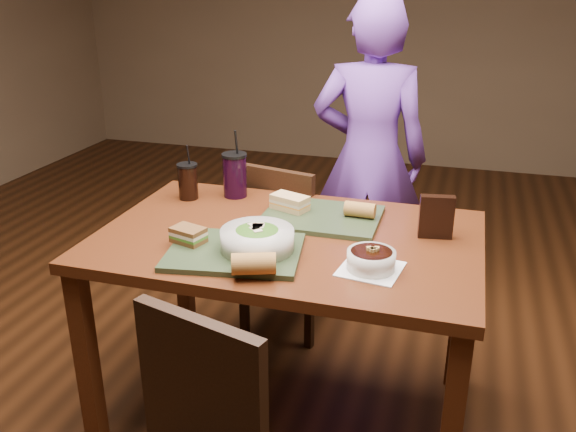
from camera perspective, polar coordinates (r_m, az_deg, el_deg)
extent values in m
plane|color=#381C0B|center=(2.49, 0.00, -17.80)|extent=(6.00, 6.00, 0.00)
cube|color=#502510|center=(2.23, -18.26, -12.97)|extent=(0.06, 0.06, 0.71)
cube|color=#502510|center=(2.78, -9.70, -4.85)|extent=(0.06, 0.06, 0.71)
cube|color=#502510|center=(2.54, 15.77, -8.22)|extent=(0.06, 0.06, 0.71)
cube|color=#502510|center=(2.10, 0.00, -2.28)|extent=(1.30, 0.85, 0.04)
cube|color=black|center=(1.55, -8.09, -16.47)|extent=(0.37, 0.14, 0.44)
cube|color=black|center=(2.83, -0.17, -3.33)|extent=(0.43, 0.43, 0.03)
cube|color=black|center=(2.59, -1.22, -0.14)|extent=(0.36, 0.12, 0.43)
cube|color=black|center=(2.84, -4.12, -7.93)|extent=(0.03, 0.03, 0.37)
cube|color=black|center=(2.75, 2.02, -8.87)|extent=(0.03, 0.03, 0.37)
cube|color=black|center=(3.09, -2.10, -5.22)|extent=(0.03, 0.03, 0.37)
cube|color=black|center=(3.02, 3.53, -5.98)|extent=(0.03, 0.03, 0.37)
imported|color=#703CA5|center=(2.96, 7.62, 5.30)|extent=(0.58, 0.41, 1.52)
cube|color=#29381F|center=(1.96, -5.00, -3.38)|extent=(0.47, 0.38, 0.02)
cube|color=#29381F|center=(2.23, 3.16, -0.09)|extent=(0.42, 0.32, 0.02)
cylinder|color=silver|center=(1.93, -2.90, -2.23)|extent=(0.23, 0.23, 0.07)
ellipsoid|color=#427219|center=(1.93, -2.90, -1.86)|extent=(0.19, 0.19, 0.06)
cube|color=beige|center=(1.92, -2.99, -1.19)|extent=(0.05, 0.05, 0.01)
cube|color=beige|center=(1.94, -3.21, -0.92)|extent=(0.05, 0.05, 0.01)
cube|color=beige|center=(1.94, -2.72, -0.92)|extent=(0.03, 0.04, 0.01)
cube|color=beige|center=(1.90, -2.92, -1.37)|extent=(0.05, 0.05, 0.01)
cube|color=beige|center=(1.94, -2.80, -0.94)|extent=(0.04, 0.04, 0.01)
cube|color=white|center=(1.87, 7.74, -4.95)|extent=(0.20, 0.20, 0.00)
cylinder|color=silver|center=(1.86, 7.78, -4.09)|extent=(0.15, 0.15, 0.06)
cylinder|color=black|center=(1.85, 7.82, -3.46)|extent=(0.13, 0.13, 0.01)
cube|color=#B28947|center=(1.84, 7.89, -3.13)|extent=(0.02, 0.02, 0.01)
cube|color=#B28947|center=(1.85, 8.15, -3.12)|extent=(0.02, 0.02, 0.01)
cube|color=#B28947|center=(1.85, 8.31, -3.03)|extent=(0.02, 0.02, 0.01)
cube|color=#B28947|center=(1.84, 7.97, -3.17)|extent=(0.02, 0.02, 0.01)
cube|color=#B28947|center=(1.85, 7.60, -3.04)|extent=(0.02, 0.02, 0.01)
cube|color=#B28947|center=(1.84, 7.82, -3.15)|extent=(0.02, 0.02, 0.01)
cube|color=#593819|center=(2.02, -9.28, -2.21)|extent=(0.12, 0.10, 0.01)
cube|color=#3F721E|center=(2.02, -9.30, -1.90)|extent=(0.12, 0.10, 0.01)
cube|color=beige|center=(2.01, -9.32, -1.62)|extent=(0.12, 0.10, 0.01)
cube|color=#593819|center=(2.01, -9.34, -1.28)|extent=(0.12, 0.10, 0.01)
cube|color=tan|center=(2.27, 0.17, 0.87)|extent=(0.15, 0.12, 0.02)
cube|color=orange|center=(2.27, 0.17, 1.16)|extent=(0.15, 0.12, 0.01)
cube|color=beige|center=(2.26, 0.17, 1.35)|extent=(0.15, 0.12, 0.01)
cube|color=tan|center=(2.26, 0.17, 1.71)|extent=(0.15, 0.12, 0.02)
cylinder|color=#AD7533|center=(1.78, -3.23, -4.48)|extent=(0.14, 0.10, 0.06)
cylinder|color=#AD7533|center=(2.21, 6.75, 0.59)|extent=(0.11, 0.06, 0.05)
cylinder|color=black|center=(2.45, -9.34, 3.12)|extent=(0.08, 0.08, 0.13)
cylinder|color=black|center=(2.43, -9.44, 4.73)|extent=(0.08, 0.08, 0.01)
cylinder|color=black|center=(2.41, -9.31, 5.60)|extent=(0.01, 0.02, 0.09)
cylinder|color=black|center=(2.45, -4.99, 3.72)|extent=(0.09, 0.09, 0.17)
cylinder|color=black|center=(2.42, -5.06, 5.71)|extent=(0.10, 0.10, 0.01)
cylinder|color=black|center=(2.40, -4.86, 6.80)|extent=(0.01, 0.03, 0.11)
cube|color=black|center=(2.11, 13.70, -0.08)|extent=(0.12, 0.05, 0.15)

